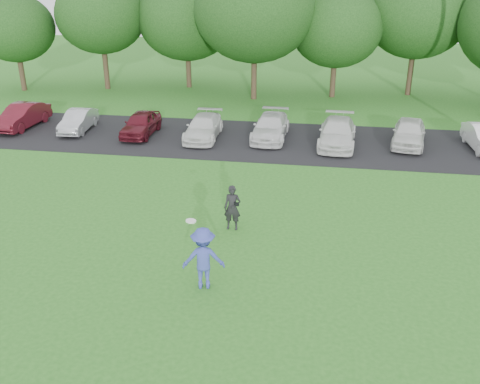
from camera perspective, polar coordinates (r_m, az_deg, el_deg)
The scene contains 6 objects.
ground at distance 14.98m, azimuth -2.15°, elevation -9.87°, with size 100.00×100.00×0.00m, color #286D1F.
parking_lot at distance 26.68m, azimuth 3.24°, elevation 5.49°, with size 32.00×6.50×0.03m, color black.
frisbee_player at distance 14.48m, azimuth -3.93°, elevation -7.05°, with size 1.26×0.87×2.13m.
camera_bystander at distance 17.55m, azimuth -0.81°, elevation -1.70°, with size 0.56×0.41×1.53m.
parked_cars at distance 26.51m, azimuth 5.41°, elevation 6.68°, with size 28.52×4.68×1.25m.
tree_row at distance 35.20m, azimuth 7.79°, elevation 17.84°, with size 42.39×9.85×8.64m.
Camera 1 is at (2.53, -12.26, 8.22)m, focal length 40.00 mm.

